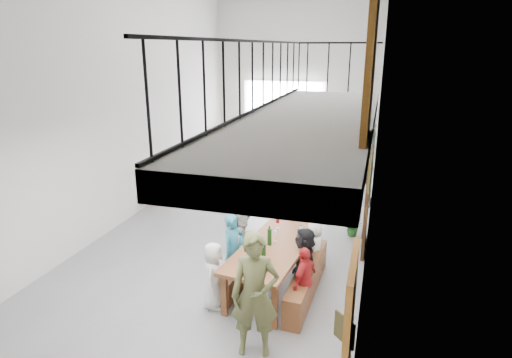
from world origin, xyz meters
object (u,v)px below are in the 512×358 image
(side_bench, at_px, (171,189))
(host_standing, at_px, (255,295))
(bench_inner, at_px, (241,270))
(serving_counter, at_px, (244,148))
(oak_barrel, at_px, (227,150))
(tasting_table, at_px, (274,250))
(bicycle_near, at_px, (307,155))

(side_bench, distance_m, host_standing, 6.64)
(bench_inner, height_order, serving_counter, serving_counter)
(host_standing, bearing_deg, oak_barrel, 99.13)
(tasting_table, distance_m, bicycle_near, 7.57)
(oak_barrel, bearing_deg, side_bench, -92.63)
(side_bench, bearing_deg, tasting_table, -43.99)
(host_standing, distance_m, bicycle_near, 9.19)
(bench_inner, height_order, oak_barrel, oak_barrel)
(side_bench, xyz_separation_m, host_standing, (3.96, -5.29, 0.65))
(serving_counter, relative_size, host_standing, 1.06)
(serving_counter, bearing_deg, side_bench, -102.37)
(serving_counter, xyz_separation_m, bicycle_near, (2.30, -0.35, -0.02))
(oak_barrel, bearing_deg, serving_counter, 23.71)
(host_standing, xyz_separation_m, bicycle_near, (-0.91, 9.14, -0.40))
(side_bench, bearing_deg, bench_inner, -48.44)
(bench_inner, distance_m, side_bench, 4.82)
(bench_inner, bearing_deg, side_bench, 134.10)
(oak_barrel, xyz_separation_m, host_standing, (3.78, -9.23, 0.44))
(side_bench, relative_size, serving_counter, 0.81)
(side_bench, height_order, host_standing, host_standing)
(bench_inner, distance_m, serving_counter, 8.17)
(bench_inner, relative_size, bicycle_near, 1.00)
(oak_barrel, bearing_deg, bench_inner, -68.20)
(tasting_table, xyz_separation_m, serving_counter, (-3.07, 7.87, -0.23))
(bench_inner, distance_m, host_standing, 1.96)
(serving_counter, relative_size, bicycle_near, 1.03)
(bench_inner, relative_size, side_bench, 1.20)
(tasting_table, relative_size, bench_inner, 1.40)
(side_bench, relative_size, bicycle_near, 0.84)
(bench_inner, height_order, host_standing, host_standing)
(tasting_table, xyz_separation_m, side_bench, (-3.82, 3.68, -0.50))
(side_bench, relative_size, host_standing, 0.86)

